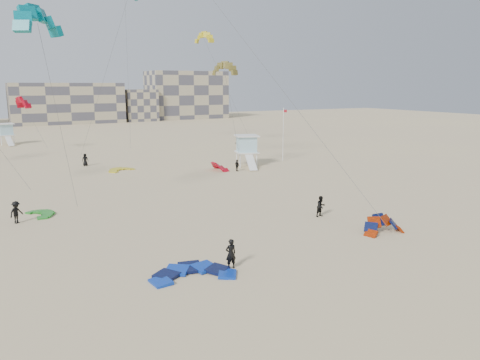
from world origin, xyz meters
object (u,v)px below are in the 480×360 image
kite_ground_blue (193,276)px  kitesurfer_main (231,254)px  lifeguard_tower_near (247,151)px  kite_ground_orange (383,233)px

kite_ground_blue → kitesurfer_main: bearing=11.1°
kitesurfer_main → lifeguard_tower_near: lifeguard_tower_near is taller
kite_ground_orange → kitesurfer_main: (-13.71, -0.75, 0.97)m
kite_ground_blue → lifeguard_tower_near: 39.41m
kite_ground_orange → kitesurfer_main: 13.76m
kite_ground_blue → lifeguard_tower_near: size_ratio=0.75×
kite_ground_orange → lifeguard_tower_near: lifeguard_tower_near is taller
kitesurfer_main → lifeguard_tower_near: 38.04m
kite_ground_blue → kite_ground_orange: 16.27m
kite_ground_orange → lifeguard_tower_near: size_ratio=0.51×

